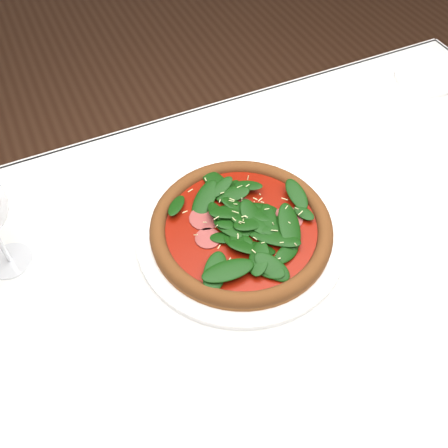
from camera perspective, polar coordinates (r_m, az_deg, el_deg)
name	(u,v)px	position (r m, az deg, el deg)	size (l,w,h in m)	color
ground	(264,422)	(1.44, 4.60, -21.66)	(6.00, 6.00, 0.00)	brown
dining_table	(289,299)	(0.84, 7.40, -8.50)	(1.21, 0.81, 0.75)	silver
plate	(241,233)	(0.78, 1.94, -1.07)	(0.32, 0.32, 0.01)	white
pizza	(241,226)	(0.76, 1.98, -0.22)	(0.34, 0.34, 0.04)	#9D5625
saucer_far	(426,77)	(1.16, 22.07, 15.32)	(0.13, 0.13, 0.01)	white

